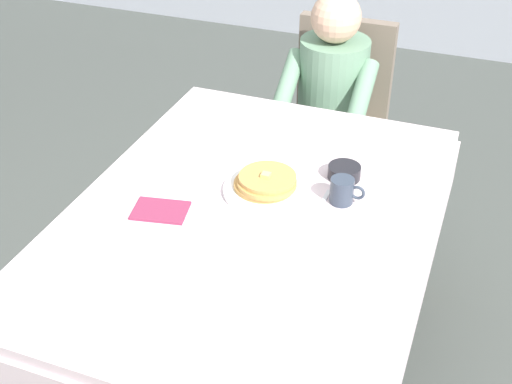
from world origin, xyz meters
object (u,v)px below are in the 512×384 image
Objects in this scene: chair_diner at (337,109)px; cup_coffee at (343,191)px; plate_breakfast at (266,190)px; dining_table_main at (251,233)px; diner_person at (330,96)px; spoon_near_edge at (235,251)px; knife_right_of_plate at (320,207)px; bowl_butter at (344,172)px; fork_left_of_plate at (210,183)px; breakfast_stack at (266,182)px.

cup_coffee is (0.28, -1.02, 0.25)m from chair_diner.
dining_table_main is at bearing -94.22° from plate_breakfast.
spoon_near_edge is at bearing 92.51° from diner_person.
dining_table_main is 7.62× the size of knife_right_of_plate.
knife_right_of_plate reaches higher than dining_table_main.
chair_diner is at bearing 105.66° from bowl_butter.
chair_diner is at bearing 88.49° from spoon_near_edge.
knife_right_of_plate is (-0.06, -0.05, -0.04)m from cup_coffee.
plate_breakfast is at bearing -140.99° from bowl_butter.
chair_diner is at bearing 91.68° from plate_breakfast.
dining_table_main is 0.22m from fork_left_of_plate.
spoon_near_edge is at bearing -81.51° from dining_table_main.
diner_person reaches higher than plate_breakfast.
spoon_near_edge is (0.02, -0.32, -0.01)m from plate_breakfast.
spoon_near_edge is (0.21, -0.30, 0.00)m from fork_left_of_plate.
fork_left_of_plate is 0.37m from spoon_near_edge.
breakfast_stack is at bearing 86.27° from dining_table_main.
spoon_near_edge is (0.05, -1.22, 0.07)m from diner_person.
diner_person is at bearing 91.94° from breakfast_stack.
spoon_near_edge reaches higher than dining_table_main.
chair_diner is 5.17× the size of fork_left_of_plate.
diner_person is 0.94m from fork_left_of_plate.
diner_person is 5.39× the size of breakfast_stack.
plate_breakfast is 0.28m from bowl_butter.
plate_breakfast is (0.03, -0.90, 0.08)m from diner_person.
diner_person reaches higher than bowl_butter.
spoon_near_edge is (0.05, -1.37, 0.21)m from chair_diner.
plate_breakfast is at bearing 91.98° from diner_person.
knife_right_of_plate is (0.19, -0.02, -0.04)m from breakfast_stack.
fork_left_of_plate is at bearing 80.21° from diner_person.
knife_right_of_plate is at bearing -6.01° from plate_breakfast.
cup_coffee is 0.63× the size of fork_left_of_plate.
diner_person reaches higher than knife_right_of_plate.
breakfast_stack is at bearing 90.34° from spoon_near_edge.
fork_left_of_plate is at bearing -154.34° from bowl_butter.
fork_left_of_plate and spoon_near_edge have the same top height.
diner_person is 0.90m from breakfast_stack.
dining_table_main is 0.23m from spoon_near_edge.
bowl_butter is at bearing 108.81° from diner_person.
bowl_butter is 0.73× the size of spoon_near_edge.
bowl_butter is 0.53m from spoon_near_edge.
fork_left_of_plate and knife_right_of_plate have the same top height.
cup_coffee is at bearing 30.18° from dining_table_main.
spoon_near_edge is at bearing -85.99° from plate_breakfast.
breakfast_stack is (0.01, 0.12, 0.13)m from dining_table_main.
knife_right_of_plate is at bearing 103.50° from diner_person.
fork_left_of_plate reaches higher than dining_table_main.
breakfast_stack is 0.19m from fork_left_of_plate.
bowl_butter is (0.22, 0.29, 0.11)m from dining_table_main.
dining_table_main is 1.01m from diner_person.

